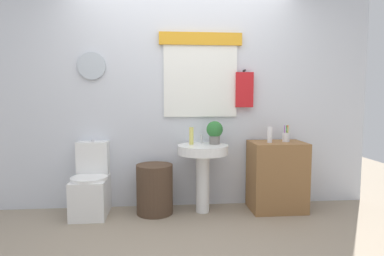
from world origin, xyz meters
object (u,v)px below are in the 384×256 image
pedestal_sink (203,160)px  lotion_bottle (270,135)px  toilet (91,187)px  potted_plant (215,131)px  laundry_hamper (155,189)px  toothbrush_cup (286,137)px  soap_bottle (191,136)px  wooden_cabinet (277,176)px

pedestal_sink → lotion_bottle: size_ratio=4.29×
toilet → lotion_bottle: (1.95, -0.08, 0.56)m
potted_plant → laundry_hamper: bearing=-174.9°
toothbrush_cup → laundry_hamper: bearing=-179.2°
potted_plant → soap_bottle: bearing=-177.8°
laundry_hamper → lotion_bottle: size_ratio=3.09×
wooden_cabinet → toothbrush_cup: 0.45m
soap_bottle → lotion_bottle: lotion_bottle is taller
wooden_cabinet → soap_bottle: 1.06m
lotion_bottle → potted_plant: bearing=170.5°
toilet → potted_plant: size_ratio=3.13×
wooden_cabinet → pedestal_sink: bearing=180.0°
soap_bottle → potted_plant: potted_plant is taller
laundry_hamper → lotion_bottle: (1.26, -0.04, 0.59)m
toilet → wooden_cabinet: size_ratio=1.04×
potted_plant → lotion_bottle: size_ratio=1.46×
lotion_bottle → toilet: bearing=177.8°
soap_bottle → lotion_bottle: (0.86, -0.09, 0.01)m
laundry_hamper → toothbrush_cup: bearing=0.8°
toothbrush_cup → pedestal_sink: bearing=-178.8°
toilet → toothbrush_cup: 2.22m
pedestal_sink → wooden_cabinet: (0.84, 0.00, -0.19)m
pedestal_sink → soap_bottle: soap_bottle is taller
toilet → toothbrush_cup: bearing=-0.4°
pedestal_sink → lotion_bottle: lotion_bottle is taller
pedestal_sink → lotion_bottle: 0.79m
pedestal_sink → lotion_bottle: (0.74, -0.04, 0.28)m
toilet → toothbrush_cup: (2.16, -0.02, 0.53)m
potted_plant → toothbrush_cup: potted_plant is taller
toilet → laundry_hamper: toilet is taller
pedestal_sink → laundry_hamper: bearing=180.0°
wooden_cabinet → lotion_bottle: 0.49m
pedestal_sink → wooden_cabinet: wooden_cabinet is taller
laundry_hamper → pedestal_sink: pedestal_sink is taller
laundry_hamper → toothbrush_cup: size_ratio=2.92×
pedestal_sink → toothbrush_cup: size_ratio=4.05×
wooden_cabinet → potted_plant: (-0.70, 0.06, 0.51)m
wooden_cabinet → lotion_bottle: (-0.10, -0.04, 0.47)m
wooden_cabinet → potted_plant: bearing=175.1°
potted_plant → toothbrush_cup: size_ratio=1.38×
toilet → wooden_cabinet: (2.05, -0.04, 0.09)m
wooden_cabinet → toothbrush_cup: (0.10, 0.02, 0.44)m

